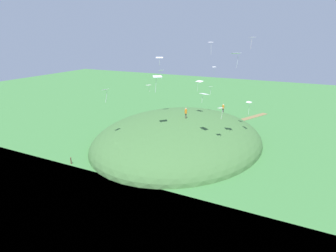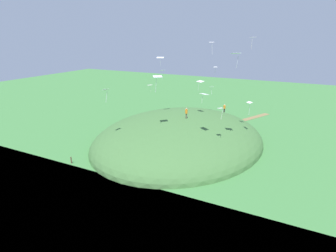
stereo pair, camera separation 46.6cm
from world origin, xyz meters
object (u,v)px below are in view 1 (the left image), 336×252
(kite_10, at_px, (199,82))
(mooring_post, at_px, (71,161))
(kite_4, at_px, (236,54))
(kite_3, at_px, (157,77))
(kite_2, at_px, (161,71))
(kite_5, at_px, (159,58))
(kite_0, at_px, (148,85))
(kite_12, at_px, (204,94))
(kite_13, at_px, (214,67))
(kite_1, at_px, (252,38))
(kite_9, at_px, (249,103))
(person_with_child, at_px, (186,112))
(kite_8, at_px, (221,109))
(kite_7, at_px, (210,87))
(person_watching_kites, at_px, (223,107))
(kite_11, at_px, (210,43))
(kite_6, at_px, (106,91))

(kite_10, relative_size, mooring_post, 1.86)
(kite_4, bearing_deg, kite_3, 95.20)
(kite_2, bearing_deg, kite_10, -113.51)
(kite_4, height_order, kite_5, kite_4)
(kite_0, height_order, kite_2, kite_2)
(kite_5, relative_size, kite_12, 1.01)
(kite_4, relative_size, kite_10, 1.04)
(kite_13, distance_m, mooring_post, 28.56)
(kite_1, bearing_deg, kite_9, -4.73)
(kite_12, xyz_separation_m, kite_13, (15.29, 3.55, 1.71))
(kite_2, relative_size, mooring_post, 1.96)
(person_with_child, xyz_separation_m, kite_8, (-4.96, -6.74, 2.38))
(kite_3, relative_size, kite_4, 1.25)
(kite_2, xyz_separation_m, mooring_post, (-21.50, 2.17, -9.41))
(kite_1, relative_size, kite_9, 0.76)
(kite_0, xyz_separation_m, kite_12, (-14.38, -16.48, 2.36))
(person_with_child, relative_size, kite_8, 1.12)
(kite_7, height_order, mooring_post, kite_7)
(person_watching_kites, relative_size, kite_4, 0.90)
(person_watching_kites, distance_m, kite_11, 12.67)
(person_watching_kites, height_order, kite_10, kite_10)
(kite_1, xyz_separation_m, kite_11, (7.80, 8.04, -0.91))
(kite_7, xyz_separation_m, kite_13, (1.41, -0.06, 3.34))
(kite_10, xyz_separation_m, kite_12, (-8.81, -3.87, -0.05))
(kite_4, bearing_deg, kite_12, 90.40)
(kite_2, height_order, kite_9, kite_2)
(person_watching_kites, bearing_deg, kite_1, -102.11)
(kite_3, xyz_separation_m, kite_13, (16.15, -2.67, -0.15))
(kite_12, bearing_deg, kite_9, -32.48)
(kite_1, distance_m, mooring_post, 28.40)
(kite_7, distance_m, kite_11, 7.48)
(person_watching_kites, distance_m, kite_6, 25.03)
(kite_8, bearing_deg, person_with_child, 53.65)
(person_with_child, bearing_deg, kite_4, 112.68)
(kite_5, distance_m, kite_8, 14.59)
(kite_0, distance_m, kite_13, 13.58)
(person_with_child, xyz_separation_m, kite_5, (1.37, 5.24, 7.80))
(kite_12, bearing_deg, kite_6, 110.77)
(person_with_child, xyz_separation_m, kite_4, (-5.15, -8.18, 9.12))
(person_watching_kites, relative_size, kite_3, 0.72)
(kite_6, xyz_separation_m, kite_8, (4.74, -14.07, -1.96))
(kite_1, distance_m, kite_6, 20.10)
(person_watching_kites, height_order, kite_6, kite_6)
(person_watching_kites, distance_m, kite_5, 16.62)
(kite_2, height_order, kite_6, kite_2)
(kite_1, distance_m, kite_5, 14.47)
(kite_10, distance_m, kite_11, 7.29)
(kite_4, height_order, kite_9, kite_4)
(kite_5, relative_size, kite_6, 0.73)
(kite_8, height_order, mooring_post, kite_8)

